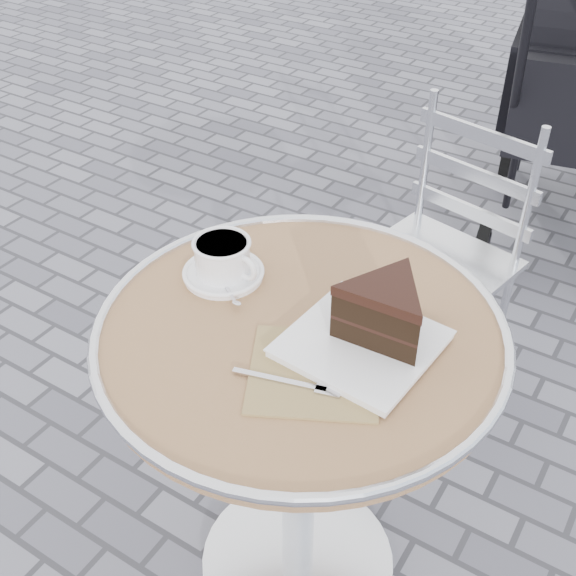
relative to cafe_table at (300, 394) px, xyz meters
The scene contains 5 objects.
ground 0.57m from the cafe_table, ahead, with size 80.00×80.00×0.00m, color slate.
cafe_table is the anchor object (origin of this frame).
cappuccino_set 0.28m from the cafe_table, 166.20° to the left, with size 0.16×0.15×0.08m.
cake_plate_set 0.26m from the cafe_table, 12.03° to the left, with size 0.32×0.38×0.12m.
bistro_chair 0.79m from the cafe_table, 90.32° to the left, with size 0.43×0.43×0.82m.
Camera 1 is at (0.48, -0.80, 1.54)m, focal length 45.00 mm.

